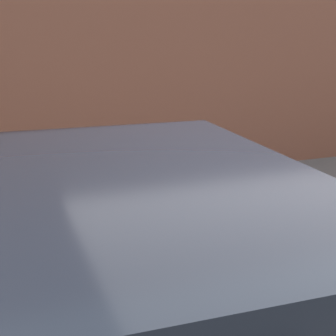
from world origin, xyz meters
name	(u,v)px	position (x,y,z in m)	size (l,w,h in m)	color
sidewalk	(175,254)	(0.00, 2.20, 0.06)	(24.00, 2.80, 0.11)	#9E9B96
parking_meter	(168,187)	(-0.53, 1.02, 1.22)	(0.19, 0.14, 1.56)	gray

